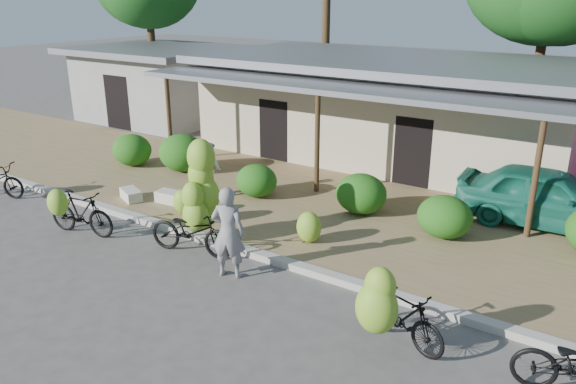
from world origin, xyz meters
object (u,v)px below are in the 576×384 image
(sack_far, at_px, (131,195))
(bike_center, at_px, (196,211))
(bystander, at_px, (210,169))
(teal_van, at_px, (548,197))
(sack_near, at_px, (172,197))
(bike_left, at_px, (79,212))
(bike_right, at_px, (394,311))
(vendor, at_px, (228,233))

(sack_far, bearing_deg, bike_center, -18.15)
(bystander, bearing_deg, teal_van, -152.38)
(sack_near, distance_m, bystander, 1.27)
(teal_van, bearing_deg, bike_center, 128.69)
(teal_van, bearing_deg, bystander, 106.83)
(sack_near, bearing_deg, bike_left, -100.18)
(bike_right, relative_size, sack_near, 2.01)
(sack_near, relative_size, vendor, 0.45)
(bike_right, bearing_deg, bike_center, 94.62)
(bike_left, xyz_separation_m, sack_near, (0.45, 2.52, -0.32))
(vendor, height_order, teal_van, vendor)
(vendor, relative_size, bystander, 1.26)
(sack_far, bearing_deg, bike_right, -14.38)
(bike_center, xyz_separation_m, bike_right, (5.08, -1.06, -0.23))
(bystander, bearing_deg, vendor, 144.26)
(bike_center, xyz_separation_m, sack_near, (-2.34, 1.56, -0.65))
(bike_right, height_order, sack_near, bike_right)
(bike_center, bearing_deg, sack_far, 60.51)
(vendor, xyz_separation_m, bystander, (-3.25, 3.16, -0.07))
(bike_center, relative_size, vendor, 1.30)
(bike_right, bearing_deg, teal_van, 6.72)
(vendor, xyz_separation_m, teal_van, (4.81, 5.96, -0.11))
(bike_center, height_order, sack_near, bike_center)
(bike_right, distance_m, teal_van, 6.53)
(bike_right, xyz_separation_m, sack_far, (-8.51, 2.18, -0.42))
(bike_right, bearing_deg, sack_near, 86.99)
(bystander, xyz_separation_m, teal_van, (8.06, 2.80, -0.04))
(bystander, bearing_deg, bike_left, 83.85)
(sack_far, bearing_deg, teal_van, 23.90)
(sack_far, height_order, bystander, bystander)
(sack_far, distance_m, teal_van, 10.52)
(bike_left, height_order, bystander, bystander)
(bike_center, height_order, bystander, bike_center)
(bike_center, distance_m, bike_right, 5.20)
(sack_near, height_order, sack_far, sack_near)
(bike_right, height_order, sack_far, bike_right)
(bike_center, relative_size, teal_van, 0.58)
(bike_right, height_order, bystander, bystander)
(bike_center, height_order, vendor, bike_center)
(bike_left, xyz_separation_m, teal_van, (8.98, 6.34, 0.24))
(bike_center, xyz_separation_m, vendor, (1.37, -0.58, 0.03))
(bike_right, xyz_separation_m, teal_van, (1.10, 6.44, 0.15))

